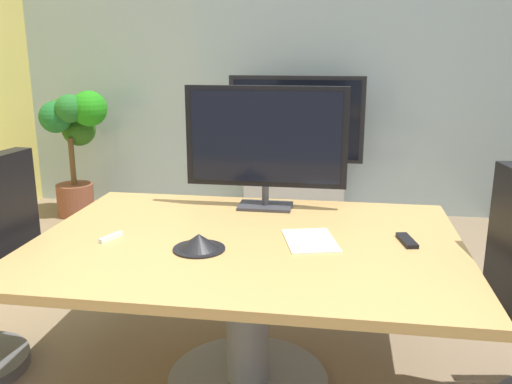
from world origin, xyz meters
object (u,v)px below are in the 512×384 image
at_px(conference_table, 247,274).
at_px(tv_monitor, 266,140).
at_px(wall_display_unit, 295,172).
at_px(potted_plant, 73,133).
at_px(remote_control, 407,240).
at_px(conference_phone, 199,243).

bearing_deg(conference_table, tv_monitor, 88.77).
distance_m(tv_monitor, wall_display_unit, 2.20).
bearing_deg(potted_plant, remote_control, -40.88).
distance_m(conference_phone, remote_control, 0.90).
relative_size(wall_display_unit, conference_phone, 5.95).
distance_m(tv_monitor, remote_control, 0.89).
bearing_deg(wall_display_unit, tv_monitor, -89.55).
bearing_deg(conference_phone, potted_plant, 125.76).
xyz_separation_m(wall_display_unit, conference_phone, (-0.17, -2.78, 0.31)).
xyz_separation_m(tv_monitor, wall_display_unit, (-0.02, 2.11, -0.64)).
bearing_deg(tv_monitor, conference_phone, -105.63).
bearing_deg(remote_control, potted_plant, 127.42).
bearing_deg(conference_table, potted_plant, 130.06).
height_order(conference_table, wall_display_unit, wall_display_unit).
bearing_deg(remote_control, conference_phone, -177.18).
bearing_deg(tv_monitor, potted_plant, 136.90).
bearing_deg(conference_table, remote_control, 5.15).
relative_size(conference_table, wall_display_unit, 1.43).
height_order(wall_display_unit, conference_phone, wall_display_unit).
relative_size(potted_plant, remote_control, 6.93).
height_order(tv_monitor, conference_phone, tv_monitor).
distance_m(conference_table, wall_display_unit, 2.62).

